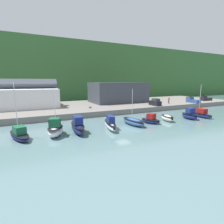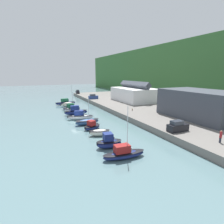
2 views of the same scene
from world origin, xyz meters
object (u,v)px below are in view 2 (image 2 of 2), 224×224
at_px(moored_boat_8, 100,132).
at_px(person_on_quay, 221,136).
at_px(moored_boat_2, 71,107).
at_px(parked_car_2, 178,127).
at_px(moored_boat_5, 80,116).
at_px(moored_boat_1, 68,104).
at_px(parked_car_1, 78,92).
at_px(moored_boat_0, 66,102).
at_px(moored_boat_3, 72,109).
at_px(moored_boat_9, 109,142).
at_px(parked_car_0, 93,97).
at_px(moored_boat_7, 92,126).
at_px(moored_boat_10, 124,153).
at_px(dog_on_quay, 132,109).
at_px(moored_boat_6, 87,122).
at_px(moored_boat_4, 76,111).

relative_size(moored_boat_8, person_on_quay, 2.15).
distance_m(moored_boat_2, parked_car_2, 39.53).
bearing_deg(moored_boat_5, moored_boat_1, -168.90).
bearing_deg(parked_car_1, moored_boat_0, -107.60).
bearing_deg(moored_boat_3, moored_boat_9, 18.05).
distance_m(moored_boat_5, moored_boat_9, 20.63).
distance_m(moored_boat_0, moored_boat_8, 40.20).
height_order(moored_boat_2, parked_car_0, moored_boat_2).
height_order(moored_boat_7, moored_boat_10, moored_boat_10).
xyz_separation_m(moored_boat_2, parked_car_1, (-36.35, 11.72, 1.60)).
xyz_separation_m(moored_boat_9, dog_on_quay, (-19.00, 16.48, 0.90)).
relative_size(moored_boat_6, parked_car_0, 1.71).
height_order(moored_boat_1, moored_boat_10, moored_boat_10).
relative_size(moored_boat_8, moored_boat_10, 0.57).
xyz_separation_m(moored_boat_10, parked_car_0, (-52.55, 13.52, 1.56)).
bearing_deg(person_on_quay, moored_boat_2, -161.72).
relative_size(moored_boat_2, moored_boat_9, 1.85).
bearing_deg(moored_boat_6, moored_boat_0, 173.80).
xyz_separation_m(parked_car_0, dog_on_quay, (29.08, 2.53, -0.46)).
bearing_deg(moored_boat_2, moored_boat_8, -18.13).
distance_m(moored_boat_4, parked_car_0, 25.07).
bearing_deg(moored_boat_1, moored_boat_0, 174.69).
xyz_separation_m(moored_boat_2, moored_boat_10, (40.29, -0.91, 0.04)).
bearing_deg(moored_boat_0, parked_car_1, 151.60).
distance_m(moored_boat_6, moored_boat_10, 19.70).
height_order(moored_boat_2, person_on_quay, moored_boat_2).
height_order(moored_boat_6, parked_car_1, moored_boat_6).
relative_size(moored_boat_5, parked_car_0, 1.77).
bearing_deg(moored_boat_9, parked_car_2, 91.35).
height_order(moored_boat_6, moored_boat_9, moored_boat_6).
bearing_deg(parked_car_1, moored_boat_7, -94.60).
bearing_deg(moored_boat_2, moored_boat_3, -26.08).
height_order(moored_boat_2, moored_boat_5, moored_boat_2).
xyz_separation_m(moored_boat_0, moored_boat_1, (4.41, 0.04, -0.06)).
height_order(moored_boat_5, parked_car_0, parked_car_0).
bearing_deg(moored_boat_4, moored_boat_7, 4.15).
relative_size(moored_boat_4, dog_on_quay, 8.64).
bearing_deg(moored_boat_9, moored_boat_8, -179.10).
distance_m(person_on_quay, dog_on_quay, 27.98).
height_order(moored_boat_2, moored_boat_6, moored_boat_2).
bearing_deg(moored_boat_9, dog_on_quay, 146.46).
bearing_deg(dog_on_quay, moored_boat_5, 22.86).
xyz_separation_m(moored_boat_3, moored_boat_7, (19.54, 0.20, -0.38)).
height_order(moored_boat_0, moored_boat_5, moored_boat_0).
bearing_deg(moored_boat_6, parked_car_2, 33.31).
xyz_separation_m(moored_boat_1, parked_car_2, (43.54, 12.84, 1.47)).
height_order(moored_boat_10, dog_on_quay, moored_boat_10).
xyz_separation_m(moored_boat_3, parked_car_2, (32.06, 13.76, 1.23)).
xyz_separation_m(moored_boat_0, moored_boat_3, (15.89, -0.88, 0.18)).
bearing_deg(person_on_quay, parked_car_2, -165.80).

